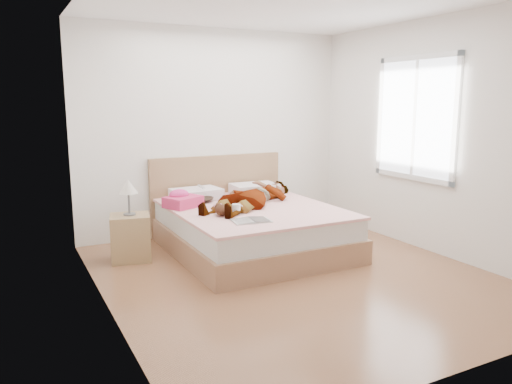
% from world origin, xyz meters
% --- Properties ---
extents(ground, '(4.00, 4.00, 0.00)m').
position_xyz_m(ground, '(0.00, 0.00, 0.00)').
color(ground, '#4B2B17').
rests_on(ground, ground).
extents(woman, '(1.78, 1.53, 0.24)m').
position_xyz_m(woman, '(0.12, 1.15, 0.63)').
color(woman, white).
rests_on(woman, bed).
extents(hair, '(0.50, 0.59, 0.08)m').
position_xyz_m(hair, '(-0.45, 1.60, 0.55)').
color(hair, black).
rests_on(hair, bed).
extents(phone, '(0.09, 0.10, 0.05)m').
position_xyz_m(phone, '(-0.38, 1.55, 0.68)').
color(phone, silver).
rests_on(phone, bed).
extents(room_shell, '(4.00, 4.00, 4.00)m').
position_xyz_m(room_shell, '(1.77, 0.30, 1.50)').
color(room_shell, white).
rests_on(room_shell, ground).
extents(bed, '(1.80, 2.08, 1.00)m').
position_xyz_m(bed, '(0.00, 1.04, 0.28)').
color(bed, '#895F3F').
rests_on(bed, ground).
extents(towel, '(0.47, 0.43, 0.20)m').
position_xyz_m(towel, '(-0.70, 1.32, 0.59)').
color(towel, '#D73A63').
rests_on(towel, bed).
extents(magazine, '(0.41, 0.30, 0.02)m').
position_xyz_m(magazine, '(-0.31, 0.35, 0.52)').
color(magazine, silver).
rests_on(magazine, bed).
extents(coffee_mug, '(0.14, 0.10, 0.11)m').
position_xyz_m(coffee_mug, '(-0.30, 0.72, 0.56)').
color(coffee_mug, white).
rests_on(coffee_mug, bed).
extents(plush_toy, '(0.15, 0.22, 0.12)m').
position_xyz_m(plush_toy, '(-0.48, 0.72, 0.57)').
color(plush_toy, black).
rests_on(plush_toy, bed).
extents(nightstand, '(0.48, 0.44, 0.88)m').
position_xyz_m(nightstand, '(-1.32, 1.23, 0.29)').
color(nightstand, olive).
rests_on(nightstand, ground).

